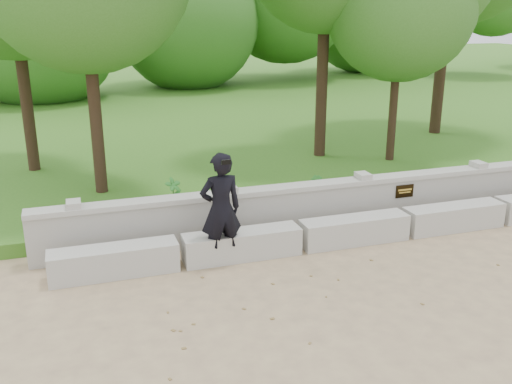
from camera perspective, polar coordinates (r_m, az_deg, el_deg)
ground at (r=9.05m, az=21.09°, el=-8.39°), size 80.00×80.00×0.00m
lawn at (r=21.20m, az=-3.17°, el=7.81°), size 40.00×22.00×0.25m
concrete_bench at (r=10.36m, az=14.71°, el=-3.06°), size 11.90×0.45×0.45m
parapet_wall at (r=10.84m, az=12.84°, el=-0.64°), size 12.50×0.35×0.90m
man_main at (r=8.73m, az=-3.54°, el=-1.75°), size 0.68×0.61×1.79m
shrub_a at (r=10.63m, az=-8.23°, el=-0.19°), size 0.38×0.33×0.62m
shrub_b at (r=11.04m, az=6.17°, el=0.29°), size 0.35×0.36×0.51m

